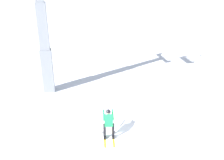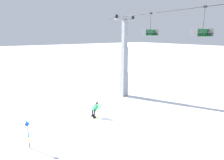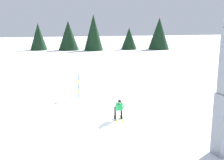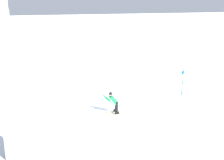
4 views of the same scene
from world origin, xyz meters
name	(u,v)px [view 4 (image 4 of 4)]	position (x,y,z in m)	size (l,w,h in m)	color
ground_plane	(115,107)	(0.00, 0.00, 0.00)	(260.00, 260.00, 0.00)	white
skier_carving_main	(113,101)	(-1.03, 0.51, 0.84)	(0.80, 1.71, 1.60)	yellow
lift_tower_near	(6,72)	(-4.30, 6.58, 4.04)	(0.75, 2.84, 9.68)	gray
lift_tower_far	(8,27)	(17.84, 6.58, 4.06)	(0.70, 2.61, 9.68)	gray
trail_marker_pole	(183,81)	(0.60, -5.62, 1.10)	(0.07, 0.28, 2.04)	blue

